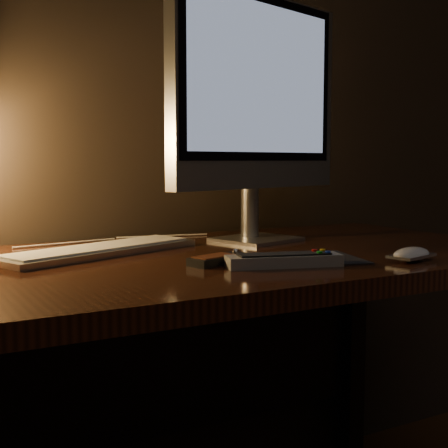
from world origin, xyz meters
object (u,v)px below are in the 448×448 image
media_remote (220,259)px  desk (171,309)px  mouse (411,256)px  monitor (258,97)px  keyboard (99,250)px  tv_remote (284,260)px

media_remote → desk: bearing=79.4°
mouse → media_remote: bearing=141.3°
monitor → media_remote: bearing=-151.0°
monitor → media_remote: 0.50m
mouse → desk: bearing=123.2°
desk → monitor: bearing=15.0°
monitor → desk: bearing=178.2°
desk → monitor: (0.27, 0.07, 0.49)m
monitor → keyboard: monitor is taller
desk → mouse: 0.53m
desk → tv_remote: 0.33m
desk → tv_remote: bearing=-67.0°
keyboard → mouse: size_ratio=4.55×
desk → tv_remote: (0.12, -0.27, 0.14)m
tv_remote → keyboard: bearing=144.4°
desk → tv_remote: size_ratio=6.91×
keyboard → media_remote: media_remote is taller
mouse → media_remote: size_ratio=0.73×
mouse → tv_remote: (-0.26, 0.07, 0.00)m
mouse → media_remote: 0.39m
keyboard → mouse: (0.52, -0.41, 0.00)m
media_remote → tv_remote: 0.13m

